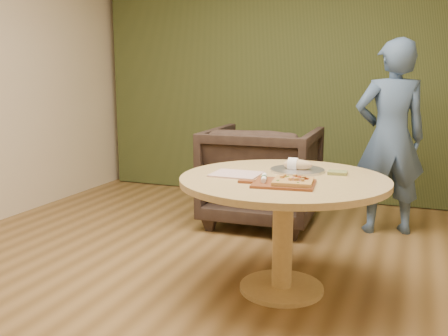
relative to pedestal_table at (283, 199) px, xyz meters
name	(u,v)px	position (x,y,z in m)	size (l,w,h in m)	color
room_shell	(196,71)	(-0.42, -0.38, 0.79)	(5.04, 6.04, 2.84)	olive
curtain	(306,72)	(-0.42, 2.52, 0.79)	(4.80, 0.14, 2.78)	#313B1A
pedestal_table	(283,199)	(0.00, 0.00, 0.00)	(1.30, 1.30, 0.75)	tan
pizza_paddle	(282,184)	(0.05, -0.22, 0.15)	(0.46, 0.32, 0.01)	brown
flatbread_pizza	(293,181)	(0.11, -0.22, 0.17)	(0.24, 0.24, 0.04)	tan
cutlery_roll	(264,178)	(-0.07, -0.21, 0.17)	(0.07, 0.20, 0.03)	white
newspaper	(236,174)	(-0.30, -0.05, 0.15)	(0.30, 0.25, 0.01)	white
serving_tray	(297,170)	(0.04, 0.21, 0.15)	(0.36, 0.36, 0.02)	silver
bread_roll	(296,165)	(0.03, 0.21, 0.18)	(0.19, 0.09, 0.09)	#DABC85
green_packet	(337,173)	(0.30, 0.21, 0.15)	(0.12, 0.10, 0.02)	#5C682F
armchair	(263,170)	(-0.56, 1.39, -0.11)	(0.98, 0.91, 1.00)	black
person_standing	(390,138)	(0.54, 1.52, 0.23)	(0.61, 0.40, 1.68)	#435F85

